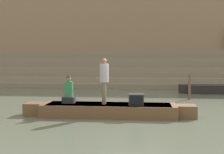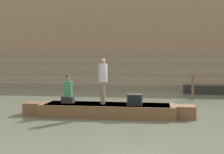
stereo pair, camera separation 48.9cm
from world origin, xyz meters
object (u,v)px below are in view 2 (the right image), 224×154
Objects in this scene: tv_set at (135,100)px; person_standing at (103,78)px; rowboat_main at (107,110)px; mooring_post at (193,87)px; person_rowing at (68,92)px.

person_standing is at bearing -178.16° from tv_set.
mooring_post reaches higher than rowboat_main.
rowboat_main is 1.62m from person_rowing.
rowboat_main is at bearing -1.66° from person_rowing.
rowboat_main is at bearing -0.34° from person_standing.
person_standing reaches higher than mooring_post.
tv_set reaches higher than rowboat_main.
person_standing is 1.59× the size of person_rowing.
mooring_post is at bearing 69.98° from tv_set.
person_standing is 3.09× the size of tv_set.
mooring_post is (3.55, 4.74, 0.40)m from rowboat_main.
person_rowing reaches higher than rowboat_main.
mooring_post is at bearing 46.89° from person_standing.
mooring_post reaches higher than tv_set.
mooring_post is (3.71, 4.75, -0.76)m from person_standing.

